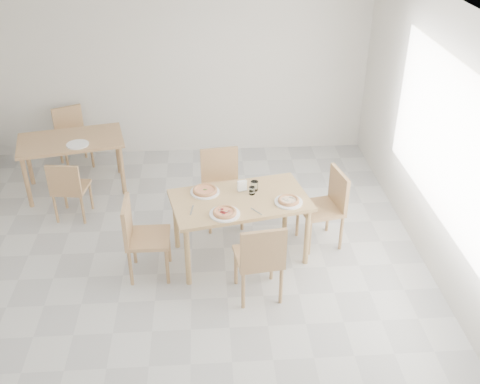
{
  "coord_description": "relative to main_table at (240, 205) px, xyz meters",
  "views": [
    {
      "loc": [
        0.58,
        -4.46,
        3.91
      ],
      "look_at": [
        0.93,
        0.73,
        0.84
      ],
      "focal_mm": 42.0,
      "sensor_mm": 36.0,
      "label": 1
    }
  ],
  "objects": [
    {
      "name": "fork_a",
      "position": [
        -0.52,
        -0.2,
        0.09
      ],
      "size": [
        0.04,
        0.19,
        0.01
      ],
      "primitive_type": "cube",
      "rotation": [
        0.0,
        0.0,
        -0.14
      ],
      "color": "silver",
      "rests_on": "main_table"
    },
    {
      "name": "chair_east",
      "position": [
        1.03,
        0.2,
        -0.13
      ],
      "size": [
        0.54,
        0.54,
        0.92
      ],
      "rotation": [
        0.0,
        0.0,
        -1.37
      ],
      "color": "tan",
      "rests_on": "ground"
    },
    {
      "name": "chair_west",
      "position": [
        -1.08,
        -0.26,
        -0.14
      ],
      "size": [
        0.45,
        0.45,
        0.91
      ],
      "rotation": [
        0.0,
        0.0,
        1.57
      ],
      "color": "tan",
      "rests_on": "ground"
    },
    {
      "name": "tumbler_a",
      "position": [
        0.17,
        0.18,
        0.14
      ],
      "size": [
        0.08,
        0.08,
        0.11
      ],
      "primitive_type": "cylinder",
      "color": "white",
      "rests_on": "main_table"
    },
    {
      "name": "plate_mushroom",
      "position": [
        0.51,
        -0.11,
        0.09
      ],
      "size": [
        0.3,
        0.3,
        0.02
      ],
      "primitive_type": "cylinder",
      "color": "white",
      "rests_on": "main_table"
    },
    {
      "name": "chair_north",
      "position": [
        -0.18,
        0.77,
        -0.12
      ],
      "size": [
        0.52,
        0.52,
        0.93
      ],
      "rotation": [
        0.0,
        0.0,
        0.14
      ],
      "color": "tan",
      "rests_on": "ground"
    },
    {
      "name": "plate_margherita",
      "position": [
        -0.38,
        0.16,
        0.09
      ],
      "size": [
        0.32,
        0.32,
        0.02
      ],
      "primitive_type": "cylinder",
      "color": "white",
      "rests_on": "main_table"
    },
    {
      "name": "napkin_holder",
      "position": [
        0.03,
        0.17,
        0.14
      ],
      "size": [
        0.12,
        0.08,
        0.13
      ],
      "rotation": [
        0.0,
        0.0,
        0.28
      ],
      "color": "silver",
      "rests_on": "main_table"
    },
    {
      "name": "room",
      "position": [
        2.05,
        -0.43,
        0.83
      ],
      "size": [
        7.28,
        7.0,
        7.0
      ],
      "color": "beige",
      "rests_on": "ground"
    },
    {
      "name": "fork_b",
      "position": [
        0.15,
        -0.27,
        0.09
      ],
      "size": [
        0.12,
        0.15,
        0.01
      ],
      "primitive_type": "cube",
      "rotation": [
        0.0,
        0.0,
        0.63
      ],
      "color": "silver",
      "rests_on": "main_table"
    },
    {
      "name": "pizza_margherita",
      "position": [
        -0.38,
        0.16,
        0.12
      ],
      "size": [
        0.34,
        0.34,
        0.03
      ],
      "rotation": [
        0.0,
        0.0,
        -0.32
      ],
      "color": "#ECB06F",
      "rests_on": "plate_margherita"
    },
    {
      "name": "chair_back_s",
      "position": [
        -2.05,
        0.89,
        -0.2
      ],
      "size": [
        0.45,
        0.45,
        0.81
      ],
      "rotation": [
        0.0,
        0.0,
        3.01
      ],
      "color": "tan",
      "rests_on": "ground"
    },
    {
      "name": "main_table",
      "position": [
        0.0,
        0.0,
        0.0
      ],
      "size": [
        1.61,
        1.12,
        0.75
      ],
      "rotation": [
        0.0,
        0.0,
        0.21
      ],
      "color": "tan",
      "rests_on": "ground"
    },
    {
      "name": "second_table",
      "position": [
        -2.13,
        1.66,
        -0.01
      ],
      "size": [
        1.48,
        1.04,
        0.75
      ],
      "rotation": [
        0.0,
        0.0,
        0.21
      ],
      "color": "tan",
      "rests_on": "ground"
    },
    {
      "name": "pizza_pepperoni",
      "position": [
        -0.18,
        -0.3,
        0.12
      ],
      "size": [
        0.3,
        0.3,
        0.03
      ],
      "rotation": [
        0.0,
        0.0,
        -0.22
      ],
      "color": "#ECB06F",
      "rests_on": "plate_pepperoni"
    },
    {
      "name": "plate_empty",
      "position": [
        -2.0,
        1.48,
        0.09
      ],
      "size": [
        0.29,
        0.29,
        0.02
      ],
      "primitive_type": "cylinder",
      "color": "white",
      "rests_on": "second_table"
    },
    {
      "name": "tumbler_b",
      "position": [
        0.14,
        0.09,
        0.13
      ],
      "size": [
        0.07,
        0.07,
        0.09
      ],
      "primitive_type": "cylinder",
      "color": "white",
      "rests_on": "main_table"
    },
    {
      "name": "pizza_mushroom",
      "position": [
        0.51,
        -0.11,
        0.12
      ],
      "size": [
        0.29,
        0.29,
        0.03
      ],
      "rotation": [
        0.0,
        0.0,
        0.33
      ],
      "color": "#ECB06F",
      "rests_on": "plate_mushroom"
    },
    {
      "name": "chair_back_n",
      "position": [
        -2.3,
        2.44,
        -0.17
      ],
      "size": [
        0.57,
        0.57,
        0.86
      ],
      "rotation": [
        0.0,
        0.0,
        0.46
      ],
      "color": "tan",
      "rests_on": "ground"
    },
    {
      "name": "plate_pepperoni",
      "position": [
        -0.18,
        -0.3,
        0.09
      ],
      "size": [
        0.32,
        0.32,
        0.02
      ],
      "primitive_type": "cylinder",
      "color": "white",
      "rests_on": "main_table"
    },
    {
      "name": "chair_south",
      "position": [
        0.15,
        -0.76,
        -0.13
      ],
      "size": [
        0.51,
        0.51,
        0.92
      ],
      "rotation": [
        0.0,
        0.0,
        3.27
      ],
      "color": "tan",
      "rests_on": "ground"
    }
  ]
}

